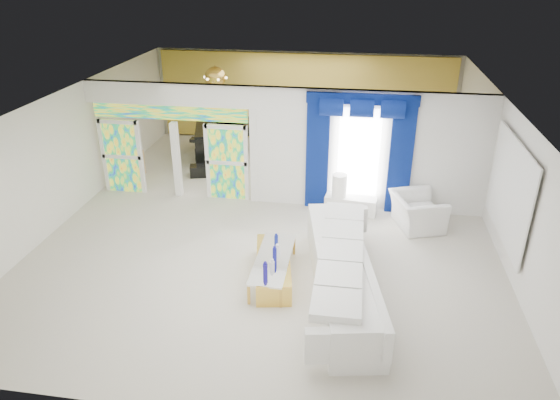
% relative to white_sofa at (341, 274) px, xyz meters
% --- Properties ---
extents(floor, '(12.00, 12.00, 0.00)m').
position_rel_white_sofa_xyz_m(floor, '(-1.71, 2.78, -0.41)').
color(floor, '#B7AF9E').
rests_on(floor, ground).
extents(dividing_wall, '(5.70, 0.18, 3.00)m').
position_rel_white_sofa_xyz_m(dividing_wall, '(0.44, 3.78, 1.09)').
color(dividing_wall, white).
rests_on(dividing_wall, ground).
extents(dividing_header, '(4.30, 0.18, 0.55)m').
position_rel_white_sofa_xyz_m(dividing_header, '(-4.56, 3.78, 2.31)').
color(dividing_header, white).
rests_on(dividing_header, dividing_wall).
extents(stained_panel_left, '(0.95, 0.04, 2.00)m').
position_rel_white_sofa_xyz_m(stained_panel_left, '(-5.99, 3.78, 0.59)').
color(stained_panel_left, '#994C3F').
rests_on(stained_panel_left, ground).
extents(stained_panel_right, '(0.95, 0.04, 2.00)m').
position_rel_white_sofa_xyz_m(stained_panel_right, '(-3.14, 3.78, 0.59)').
color(stained_panel_right, '#994C3F').
rests_on(stained_panel_right, ground).
extents(stained_transom, '(4.00, 0.05, 0.35)m').
position_rel_white_sofa_xyz_m(stained_transom, '(-4.56, 3.78, 1.84)').
color(stained_transom, '#994C3F').
rests_on(stained_transom, dividing_header).
extents(window_pane, '(1.00, 0.02, 2.30)m').
position_rel_white_sofa_xyz_m(window_pane, '(0.19, 3.68, 1.04)').
color(window_pane, white).
rests_on(window_pane, dividing_wall).
extents(blue_drape_left, '(0.55, 0.10, 2.80)m').
position_rel_white_sofa_xyz_m(blue_drape_left, '(-0.81, 3.65, 0.99)').
color(blue_drape_left, '#030E41').
rests_on(blue_drape_left, ground).
extents(blue_drape_right, '(0.55, 0.10, 2.80)m').
position_rel_white_sofa_xyz_m(blue_drape_right, '(1.19, 3.65, 0.99)').
color(blue_drape_right, '#030E41').
rests_on(blue_drape_right, ground).
extents(blue_pelmet, '(2.60, 0.12, 0.25)m').
position_rel_white_sofa_xyz_m(blue_pelmet, '(0.19, 3.65, 2.41)').
color(blue_pelmet, '#030E41').
rests_on(blue_pelmet, dividing_wall).
extents(wall_mirror, '(0.04, 2.70, 1.90)m').
position_rel_white_sofa_xyz_m(wall_mirror, '(3.23, 1.78, 1.14)').
color(wall_mirror, white).
rests_on(wall_mirror, ground).
extents(gold_curtains, '(9.70, 0.12, 2.90)m').
position_rel_white_sofa_xyz_m(gold_curtains, '(-1.71, 8.68, 1.09)').
color(gold_curtains, '#B38F2B').
rests_on(gold_curtains, ground).
extents(white_sofa, '(1.70, 4.43, 0.83)m').
position_rel_white_sofa_xyz_m(white_sofa, '(0.00, 0.00, 0.00)').
color(white_sofa, white).
rests_on(white_sofa, ground).
extents(coffee_table, '(1.00, 2.05, 0.44)m').
position_rel_white_sofa_xyz_m(coffee_table, '(-1.35, 0.30, -0.19)').
color(coffee_table, gold).
rests_on(coffee_table, ground).
extents(console_table, '(1.30, 0.54, 0.42)m').
position_rel_white_sofa_xyz_m(console_table, '(0.07, 3.42, -0.20)').
color(console_table, white).
rests_on(console_table, ground).
extents(table_lamp, '(0.36, 0.36, 0.58)m').
position_rel_white_sofa_xyz_m(table_lamp, '(-0.23, 3.42, 0.30)').
color(table_lamp, white).
rests_on(table_lamp, console_table).
extents(armchair, '(1.38, 1.48, 0.78)m').
position_rel_white_sofa_xyz_m(armchair, '(1.62, 2.92, -0.02)').
color(armchair, white).
rests_on(armchair, ground).
extents(grand_piano, '(1.97, 2.30, 1.00)m').
position_rel_white_sofa_xyz_m(grand_piano, '(-4.12, 6.76, 0.09)').
color(grand_piano, black).
rests_on(grand_piano, ground).
extents(piano_bench, '(1.03, 0.62, 0.32)m').
position_rel_white_sofa_xyz_m(piano_bench, '(-4.12, 5.16, -0.25)').
color(piano_bench, black).
rests_on(piano_bench, ground).
extents(tv_console, '(0.50, 0.46, 0.73)m').
position_rel_white_sofa_xyz_m(tv_console, '(-6.21, 4.85, -0.05)').
color(tv_console, tan).
rests_on(tv_console, ground).
extents(chandelier, '(0.60, 0.60, 0.60)m').
position_rel_white_sofa_xyz_m(chandelier, '(-4.01, 6.18, 2.24)').
color(chandelier, gold).
rests_on(chandelier, ceiling).
extents(decanters, '(0.20, 1.25, 0.28)m').
position_rel_white_sofa_xyz_m(decanters, '(-1.34, 0.21, 0.12)').
color(decanters, white).
rests_on(decanters, coffee_table).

